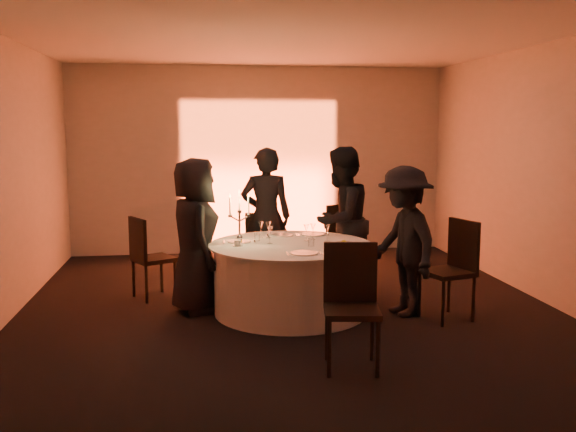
{
  "coord_description": "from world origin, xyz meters",
  "views": [
    {
      "loc": [
        -1.0,
        -6.83,
        2.05
      ],
      "look_at": [
        0.0,
        0.2,
        1.05
      ],
      "focal_mm": 40.0,
      "sensor_mm": 36.0,
      "label": 1
    }
  ],
  "objects": [
    {
      "name": "chair_front",
      "position": [
        0.28,
        -1.64,
        0.6
      ],
      "size": [
        0.53,
        0.53,
        1.06
      ],
      "rotation": [
        0.0,
        0.0,
        -0.16
      ],
      "color": "black",
      "rests_on": "floor"
    },
    {
      "name": "wall_front",
      "position": [
        0.0,
        -3.5,
        1.5
      ],
      "size": [
        7.0,
        0.0,
        7.0
      ],
      "primitive_type": "plane",
      "rotation": [
        -1.57,
        0.0,
        0.0
      ],
      "color": "#B6B2A9",
      "rests_on": "floor"
    },
    {
      "name": "chair_right",
      "position": [
        1.69,
        -0.47,
        0.6
      ],
      "size": [
        0.58,
        0.58,
        1.06
      ],
      "rotation": [
        0.0,
        0.0,
        -1.27
      ],
      "color": "black",
      "rests_on": "floor"
    },
    {
      "name": "wine_glass_a",
      "position": [
        -0.22,
        0.04,
        0.91
      ],
      "size": [
        0.07,
        0.07,
        0.19
      ],
      "color": "white",
      "rests_on": "banquet_table"
    },
    {
      "name": "chair_left",
      "position": [
        -1.61,
        0.8,
        0.55
      ],
      "size": [
        0.58,
        0.58,
        0.98
      ],
      "rotation": [
        0.0,
        0.0,
        2.07
      ],
      "color": "black",
      "rests_on": "floor"
    },
    {
      "name": "tumbler_b",
      "position": [
        0.2,
        -0.19,
        0.82
      ],
      "size": [
        0.07,
        0.07,
        0.09
      ],
      "primitive_type": "cylinder",
      "color": "white",
      "rests_on": "banquet_table"
    },
    {
      "name": "wine_glass_b",
      "position": [
        0.42,
        0.08,
        0.91
      ],
      "size": [
        0.07,
        0.07,
        0.19
      ],
      "color": "white",
      "rests_on": "banquet_table"
    },
    {
      "name": "wall_back",
      "position": [
        0.0,
        3.5,
        1.5
      ],
      "size": [
        7.0,
        0.0,
        7.0
      ],
      "primitive_type": "plane",
      "rotation": [
        1.57,
        0.0,
        0.0
      ],
      "color": "#B6B2A9",
      "rests_on": "floor"
    },
    {
      "name": "plate_left",
      "position": [
        -0.55,
        0.19,
        0.79
      ],
      "size": [
        0.36,
        0.26,
        0.08
      ],
      "color": "silver",
      "rests_on": "banquet_table"
    },
    {
      "name": "plate_front",
      "position": [
        0.05,
        -0.57,
        0.78
      ],
      "size": [
        0.36,
        0.28,
        0.01
      ],
      "color": "silver",
      "rests_on": "banquet_table"
    },
    {
      "name": "candelabra",
      "position": [
        -0.55,
        0.11,
        0.98
      ],
      "size": [
        0.25,
        0.12,
        0.59
      ],
      "color": "silver",
      "rests_on": "banquet_table"
    },
    {
      "name": "chair_back_right",
      "position": [
        0.8,
        1.41,
        0.59
      ],
      "size": [
        0.61,
        0.61,
        1.03
      ],
      "rotation": [
        0.0,
        0.0,
        -2.67
      ],
      "color": "black",
      "rests_on": "floor"
    },
    {
      "name": "ceiling",
      "position": [
        0.0,
        0.0,
        3.0
      ],
      "size": [
        7.0,
        7.0,
        0.0
      ],
      "primitive_type": "plane",
      "rotation": [
        3.14,
        0.0,
        0.0
      ],
      "color": "white",
      "rests_on": "wall_back"
    },
    {
      "name": "guest_back_right",
      "position": [
        0.73,
        0.74,
        0.9
      ],
      "size": [
        1.1,
        1.1,
        1.8
      ],
      "primitive_type": "imported",
      "rotation": [
        0.0,
        0.0,
        -2.36
      ],
      "color": "black",
      "rests_on": "floor"
    },
    {
      "name": "guest_right",
      "position": [
        1.21,
        -0.25,
        0.81
      ],
      "size": [
        0.81,
        1.15,
        1.63
      ],
      "primitive_type": "imported",
      "rotation": [
        0.0,
        0.0,
        -1.36
      ],
      "color": "black",
      "rests_on": "floor"
    },
    {
      "name": "uplighter_fixture",
      "position": [
        0.0,
        3.2,
        0.05
      ],
      "size": [
        0.25,
        0.12,
        0.1
      ],
      "primitive_type": "cube",
      "color": "black",
      "rests_on": "floor"
    },
    {
      "name": "wine_glass_d",
      "position": [
        -0.29,
        0.41,
        0.91
      ],
      "size": [
        0.07,
        0.07,
        0.19
      ],
      "color": "white",
      "rests_on": "banquet_table"
    },
    {
      "name": "tumbler_a",
      "position": [
        -0.35,
        0.23,
        0.82
      ],
      "size": [
        0.07,
        0.07,
        0.09
      ],
      "primitive_type": "cylinder",
      "color": "white",
      "rests_on": "banquet_table"
    },
    {
      "name": "wine_glass_e",
      "position": [
        0.2,
        0.15,
        0.91
      ],
      "size": [
        0.07,
        0.07,
        0.19
      ],
      "color": "white",
      "rests_on": "banquet_table"
    },
    {
      "name": "guest_back_left",
      "position": [
        -0.13,
        1.32,
        0.89
      ],
      "size": [
        0.69,
        0.49,
        1.78
      ],
      "primitive_type": "imported",
      "rotation": [
        0.0,
        0.0,
        3.04
      ],
      "color": "black",
      "rests_on": "floor"
    },
    {
      "name": "coffee_cup",
      "position": [
        -0.58,
        -0.05,
        0.8
      ],
      "size": [
        0.11,
        0.11,
        0.07
      ],
      "color": "silver",
      "rests_on": "banquet_table"
    },
    {
      "name": "guest_left",
      "position": [
        -1.03,
        0.19,
        0.85
      ],
      "size": [
        0.69,
        0.92,
        1.71
      ],
      "primitive_type": "imported",
      "rotation": [
        0.0,
        0.0,
        1.75
      ],
      "color": "black",
      "rests_on": "floor"
    },
    {
      "name": "plate_right",
      "position": [
        0.57,
        -0.14,
        0.79
      ],
      "size": [
        0.36,
        0.28,
        0.08
      ],
      "color": "silver",
      "rests_on": "banquet_table"
    },
    {
      "name": "wine_glass_f",
      "position": [
        -0.2,
        0.4,
        0.91
      ],
      "size": [
        0.07,
        0.07,
        0.19
      ],
      "color": "white",
      "rests_on": "banquet_table"
    },
    {
      "name": "chair_back_left",
      "position": [
        -0.17,
        1.65,
        0.51
      ],
      "size": [
        0.43,
        0.43,
        0.91
      ],
      "rotation": [
        0.0,
        0.0,
        3.05
      ],
      "color": "black",
      "rests_on": "floor"
    },
    {
      "name": "plate_back_left",
      "position": [
        -0.02,
        0.53,
        0.78
      ],
      "size": [
        0.36,
        0.26,
        0.01
      ],
      "color": "silver",
      "rests_on": "banquet_table"
    },
    {
      "name": "wall_right",
      "position": [
        3.0,
        0.0,
        1.5
      ],
      "size": [
        0.0,
        7.0,
        7.0
      ],
      "primitive_type": "plane",
      "rotation": [
        1.57,
        0.0,
        -1.57
      ],
      "color": "#B6B2A9",
      "rests_on": "floor"
    },
    {
      "name": "banquet_table",
      "position": [
        0.0,
        0.0,
        0.38
      ],
      "size": [
        1.8,
        1.8,
        0.77
      ],
      "color": "black",
      "rests_on": "floor"
    },
    {
      "name": "floor",
      "position": [
        0.0,
        0.0,
        0.0
      ],
      "size": [
        7.0,
        7.0,
        0.0
      ],
      "primitive_type": "plane",
      "color": "black",
      "rests_on": "ground"
    },
    {
      "name": "plate_back_right",
      "position": [
        0.35,
        0.54,
        0.78
      ],
      "size": [
        0.35,
        0.28,
        0.01
      ],
      "color": "silver",
      "rests_on": "banquet_table"
    },
    {
      "name": "wine_glass_c",
      "position": [
        0.29,
        0.2,
        0.91
      ],
      "size": [
        0.07,
        0.07,
        0.19
      ],
      "color": "white",
      "rests_on": "banquet_table"
    }
  ]
}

